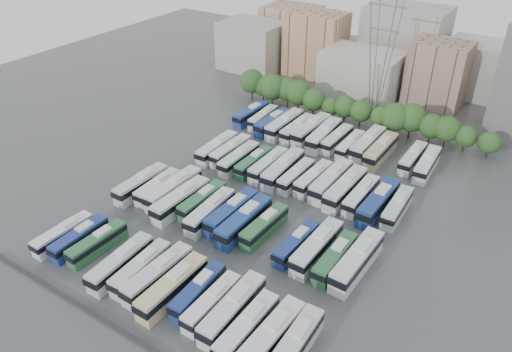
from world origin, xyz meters
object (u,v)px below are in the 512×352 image
Objects in this scene: bus_r0_s1 at (79,238)px; bus_r1_s11 at (317,247)px; bus_r2_s2 at (231,151)px; electricity_pylon at (383,41)px; bus_r3_s3 at (284,124)px; bus_r3_s7 at (337,139)px; bus_r0_s5 at (141,268)px; bus_r2_s7 at (296,176)px; bus_r1_s0 at (141,184)px; bus_r3_s6 at (324,135)px; bus_r1_s7 at (244,221)px; bus_r1_s12 at (335,258)px; bus_r2_s3 at (239,158)px; bus_r2_s10 at (345,188)px; bus_r2_s13 at (397,207)px; bus_r1_s10 at (296,244)px; bus_r2_s4 at (254,162)px; bus_r0_s11 at (247,328)px; bus_r3_s12 at (413,158)px; bus_r0_s0 at (63,234)px; bus_r1_s5 at (210,211)px; bus_r0_s10 at (233,309)px; bus_r2_s5 at (268,165)px; bus_r0_s9 at (212,303)px; bus_r3_s2 at (273,122)px; bus_r2_s8 at (313,178)px; bus_r0_s13 at (294,346)px; bus_r2_s6 at (283,169)px; bus_r3_s0 at (251,114)px; bus_r1_s6 at (232,212)px; bus_r0_s8 at (198,291)px; bus_r2_s12 at (378,202)px; bus_r1_s1 at (157,187)px; bus_r2_s11 at (361,195)px; bus_r2_s1 at (217,148)px; bus_r1_s8 at (264,226)px; bus_r1_s13 at (357,260)px; bus_r0_s2 at (97,243)px; bus_r3_s1 at (263,118)px; bus_r0_s12 at (269,339)px; bus_r0_s6 at (158,274)px; bus_r3_s9 at (368,144)px; bus_r3_s4 at (297,129)px; bus_r3_s5 at (311,130)px; bus_r3_s10 at (381,150)px; bus_r1_s4 at (202,201)px; bus_r1_s2 at (174,189)px.

bus_r0_s1 is 0.83× the size of bus_r1_s11.
electricity_pylon is at bearing 66.64° from bus_r2_s2.
bus_r3_s3 reaches higher than bus_r3_s7.
bus_r2_s7 is (6.30, 35.62, -0.08)m from bus_r0_s5.
bus_r3_s6 is at bearing 62.21° from bus_r1_s0.
bus_r1_s7 is 1.15× the size of bus_r1_s12.
bus_r3_s3 reaches higher than bus_r2_s3.
bus_r1_s0 is 0.92× the size of bus_r2_s10.
bus_r2_s13 is (10.04, -0.21, -0.30)m from bus_r2_s10.
bus_r2_s4 is at bearing 141.01° from bus_r1_s10.
bus_r3_s12 is (3.42, 55.55, -0.09)m from bus_r0_s11.
bus_r1_s5 is at bearing 49.09° from bus_r0_s0.
bus_r0_s10 is 1.10× the size of bus_r2_s5.
bus_r3_s2 is (-22.77, 52.82, 0.17)m from bus_r0_s9.
bus_r2_s8 is (12.98, 1.15, 0.05)m from bus_r2_s4.
bus_r0_s13 is 0.92× the size of bus_r2_s6.
bus_r3_s0 is (-29.69, 54.06, 0.10)m from bus_r0_s9.
bus_r1_s6 is at bearing -107.31° from bus_r2_s8.
bus_r0_s8 is 1.00× the size of bus_r0_s9.
bus_r3_s2 is at bearing 152.96° from bus_r2_s12.
bus_r1_s1 is (-13.41, 17.95, -0.09)m from bus_r0_s5.
bus_r3_s3 is (-16.83, 52.37, 0.34)m from bus_r0_s8.
bus_r1_s1 is 37.67m from bus_r2_s11.
bus_r1_s10 is at bearing -3.09° from bus_r1_s6.
bus_r1_s8 is at bearing -38.21° from bus_r2_s1.
bus_r0_s8 reaches higher than bus_r0_s1.
bus_r0_s2 is at bearing -151.62° from bus_r1_s13.
bus_r3_s3 is at bearing 116.49° from bus_r0_s11.
bus_r2_s8 is at bearing 72.71° from bus_r0_s5.
bus_r2_s7 is 1.01× the size of bus_r3_s1.
bus_r2_s4 is 23.17m from bus_r3_s0.
bus_r1_s6 is at bearing 137.66° from bus_r0_s12.
bus_r2_s10 is at bearing 88.82° from bus_r0_s10.
electricity_pylon is 30.14m from bus_r3_s12.
bus_r0_s6 is 19.64m from bus_r1_s8.
bus_r0_s2 is at bearing -112.62° from bus_r3_s9.
bus_r0_s8 is 17.85m from bus_r1_s10.
bus_r3_s4 reaches higher than bus_r3_s0.
bus_r3_s5 is (-26.57, 35.47, -0.02)m from bus_r1_s13.
bus_r0_s13 is 58.22m from bus_r3_s6.
bus_r2_s12 reaches higher than bus_r0_s9.
bus_r1_s11 is (12.88, -55.41, -16.66)m from electricity_pylon.
bus_r0_s9 is 0.83× the size of bus_r3_s10.
bus_r2_s1 is 1.06× the size of bus_r3_s7.
bus_r3_s3 is (-23.22, 17.20, -0.03)m from bus_r2_s10.
bus_r2_s2 is 1.03× the size of bus_r2_s8.
bus_r0_s10 reaches higher than bus_r3_s7.
bus_r1_s4 is 0.96× the size of bus_r3_s0.
bus_r2_s13 is (23.24, 35.80, -0.19)m from bus_r0_s6.
bus_r1_s2 reaches higher than bus_r0_s5.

